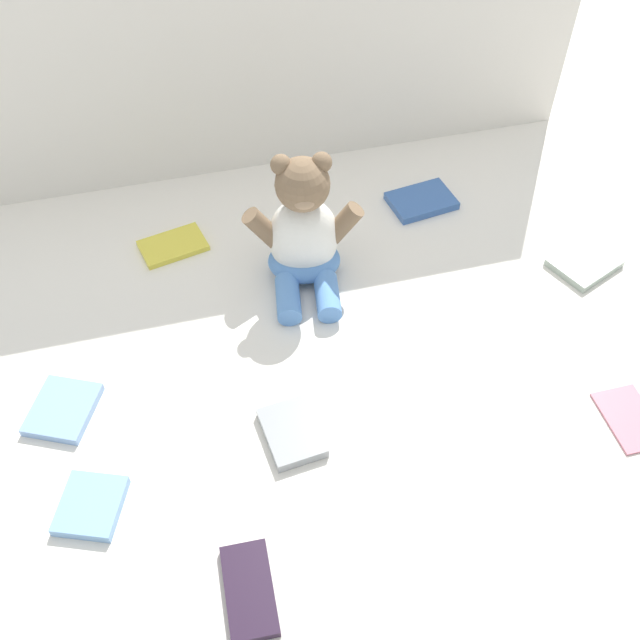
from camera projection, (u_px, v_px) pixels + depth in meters
ground_plane at (301, 317)px, 1.37m from camera, size 3.20×3.20×0.00m
backdrop_drape at (241, 36)px, 1.45m from camera, size 1.44×0.03×0.60m
teddy_bear at (304, 235)px, 1.37m from camera, size 0.23×0.21×0.27m
book_case_0 at (249, 591)px, 1.03m from camera, size 0.07×0.14×0.02m
book_case_1 at (292, 433)px, 1.20m from camera, size 0.10×0.12×0.02m
book_case_2 at (173, 246)px, 1.49m from camera, size 0.14×0.11×0.01m
book_case_3 at (91, 506)px, 1.11m from camera, size 0.12×0.13×0.02m
book_case_4 at (421, 201)px, 1.57m from camera, size 0.14×0.11×0.02m
book_case_5 at (584, 263)px, 1.45m from camera, size 0.15×0.14×0.01m
book_case_6 at (630, 418)px, 1.22m from camera, size 0.08×0.12×0.01m
book_case_7 at (63, 409)px, 1.23m from camera, size 0.14×0.15×0.02m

